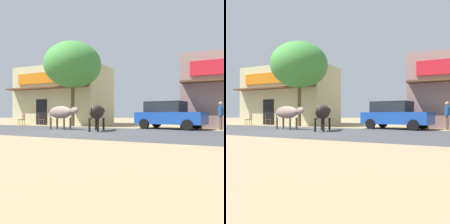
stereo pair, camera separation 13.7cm
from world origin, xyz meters
The scene contains 10 objects.
ground centered at (0.00, 0.00, 0.00)m, with size 80.00×80.00×0.00m, color #9B8761.
asphalt_road centered at (0.00, 0.00, 0.00)m, with size 72.00×6.65×0.00m, color #414246.
storefront_left_cafe centered at (-6.42, 7.24, 2.50)m, with size 8.04×5.09×4.98m.
roadside_tree centered at (-3.34, 4.19, 4.47)m, with size 4.18×4.18×6.15m.
parked_hatchback_car centered at (3.70, 3.94, 0.84)m, with size 4.18×2.41×1.64m.
cow_near_brown centered at (-1.81, 0.79, 0.98)m, with size 2.47×1.13×1.35m.
cow_far_dark centered at (0.67, 0.57, 0.99)m, with size 1.08×2.52×1.38m.
pedestrian_by_shop centered at (6.52, 4.28, 0.93)m, with size 0.30×0.61×1.59m.
cafe_chair_near_tree centered at (-6.69, 4.53, 0.51)m, with size 0.62×0.62×0.92m.
cafe_chair_by_doorway centered at (-7.96, 3.88, 0.51)m, with size 0.56×0.56×0.92m.
Camera 1 is at (6.82, -10.64, 0.90)m, focal length 39.08 mm.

